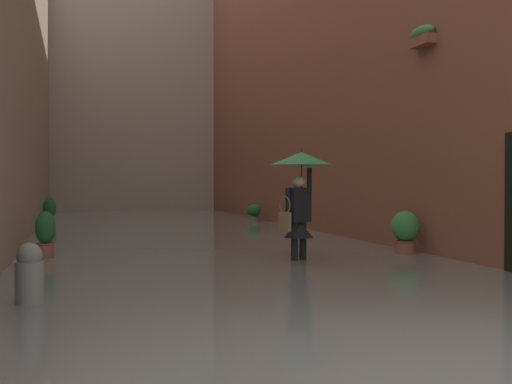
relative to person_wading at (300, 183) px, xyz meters
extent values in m
plane|color=gray|center=(1.08, -6.93, -1.44)|extent=(67.11, 67.11, 0.00)
cube|color=slate|center=(1.08, -6.93, -1.38)|extent=(8.09, 32.84, 0.13)
cube|color=brown|center=(-2.46, -0.33, 2.59)|extent=(0.20, 0.70, 0.18)
ellipsoid|color=#428947|center=(-2.46, -0.33, 2.75)|extent=(0.28, 0.76, 0.24)
cube|color=#A89989|center=(1.08, -21.25, 4.16)|extent=(10.89, 1.80, 11.20)
cube|color=#2D2319|center=(0.11, 0.04, -1.39)|extent=(0.18, 0.26, 0.10)
cylinder|color=black|center=(0.11, 0.04, -1.00)|extent=(0.15, 0.15, 0.68)
cube|color=#2D2319|center=(-0.06, -0.02, -1.39)|extent=(0.18, 0.26, 0.10)
cylinder|color=black|center=(-0.06, -0.02, -1.00)|extent=(0.15, 0.15, 0.68)
cube|color=black|center=(0.03, 0.01, -0.37)|extent=(0.43, 0.34, 0.58)
cone|color=black|center=(0.03, 0.01, -0.78)|extent=(0.64, 0.64, 0.28)
sphere|color=#DBB293|center=(0.03, 0.01, 0.02)|extent=(0.21, 0.21, 0.21)
cylinder|color=black|center=(-0.19, -0.07, 0.04)|extent=(0.11, 0.11, 0.44)
cylinder|color=black|center=(0.25, 0.09, -0.32)|extent=(0.11, 0.11, 0.48)
cylinder|color=black|center=(-0.03, -0.01, 0.17)|extent=(0.02, 0.02, 0.50)
cone|color=#338C4C|center=(-0.03, -0.01, 0.42)|extent=(1.07, 1.07, 0.22)
cylinder|color=black|center=(-0.03, -0.01, 0.56)|extent=(0.01, 0.01, 0.08)
cube|color=#8C6B4C|center=(0.31, 0.13, -0.64)|extent=(0.15, 0.28, 0.32)
torus|color=#8C6B4C|center=(0.31, 0.13, -0.36)|extent=(0.12, 0.29, 0.30)
cylinder|color=#9E563D|center=(4.47, -12.05, -1.30)|extent=(0.32, 0.32, 0.29)
torus|color=brown|center=(4.47, -12.05, -1.16)|extent=(0.35, 0.35, 0.04)
ellipsoid|color=#23602D|center=(4.47, -12.05, -0.84)|extent=(0.42, 0.42, 0.64)
cylinder|color=#66605B|center=(-2.10, -11.21, -1.30)|extent=(0.40, 0.40, 0.29)
torus|color=#56524E|center=(-2.10, -11.21, -1.15)|extent=(0.44, 0.44, 0.04)
ellipsoid|color=#23602D|center=(-2.10, -11.21, -0.95)|extent=(0.47, 0.47, 0.40)
cylinder|color=#9E563D|center=(4.20, -1.49, -1.26)|extent=(0.28, 0.28, 0.37)
torus|color=brown|center=(4.20, -1.49, -1.07)|extent=(0.32, 0.32, 0.04)
ellipsoid|color=#23602D|center=(4.20, -1.49, -0.79)|extent=(0.35, 0.35, 0.57)
cylinder|color=brown|center=(-2.23, -0.52, -1.27)|extent=(0.36, 0.36, 0.35)
torus|color=brown|center=(-2.23, -0.52, -1.09)|extent=(0.40, 0.40, 0.04)
ellipsoid|color=#387F3D|center=(-2.23, -0.52, -0.81)|extent=(0.52, 0.52, 0.57)
cylinder|color=gray|center=(4.20, 3.20, -1.15)|extent=(0.31, 0.31, 0.59)
sphere|color=gray|center=(4.20, 3.20, -0.78)|extent=(0.28, 0.28, 0.28)
camera|label=1|loc=(3.73, 11.21, 0.04)|focal=48.80mm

